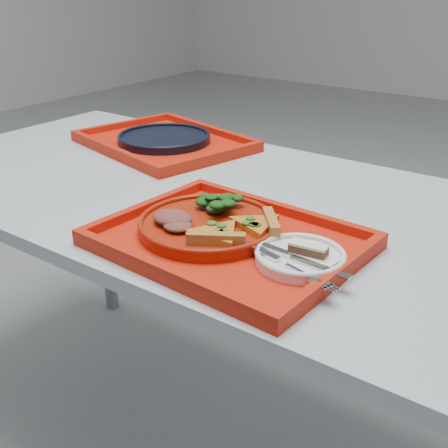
% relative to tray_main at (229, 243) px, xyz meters
% --- Properties ---
extents(ground, '(10.00, 10.00, 0.00)m').
position_rel_tray_main_xyz_m(ground, '(-0.21, 0.20, -0.76)').
color(ground, gray).
rests_on(ground, ground).
extents(table, '(1.60, 0.80, 0.75)m').
position_rel_tray_main_xyz_m(table, '(-0.21, 0.20, -0.08)').
color(table, '#A0A9B4').
rests_on(table, ground).
extents(tray_main, '(0.47, 0.37, 0.01)m').
position_rel_tray_main_xyz_m(tray_main, '(0.00, 0.00, 0.00)').
color(tray_main, red).
rests_on(tray_main, table).
extents(tray_far, '(0.52, 0.44, 0.01)m').
position_rel_tray_main_xyz_m(tray_far, '(-0.52, 0.41, 0.00)').
color(tray_far, red).
rests_on(tray_far, table).
extents(dinner_plate, '(0.26, 0.26, 0.02)m').
position_rel_tray_main_xyz_m(dinner_plate, '(-0.05, 0.01, 0.02)').
color(dinner_plate, '#961C0A').
rests_on(dinner_plate, tray_main).
extents(side_plate, '(0.15, 0.15, 0.01)m').
position_rel_tray_main_xyz_m(side_plate, '(0.15, 0.00, 0.01)').
color(side_plate, white).
rests_on(side_plate, tray_main).
extents(navy_plate, '(0.26, 0.26, 0.02)m').
position_rel_tray_main_xyz_m(navy_plate, '(-0.52, 0.41, 0.01)').
color(navy_plate, black).
rests_on(navy_plate, tray_far).
extents(pizza_slice_a, '(0.14, 0.15, 0.02)m').
position_rel_tray_main_xyz_m(pizza_slice_a, '(-0.00, -0.03, 0.03)').
color(pizza_slice_a, orange).
rests_on(pizza_slice_a, dinner_plate).
extents(pizza_slice_b, '(0.15, 0.14, 0.02)m').
position_rel_tray_main_xyz_m(pizza_slice_b, '(0.03, 0.04, 0.03)').
color(pizza_slice_b, orange).
rests_on(pizza_slice_b, dinner_plate).
extents(salad_heap, '(0.09, 0.08, 0.04)m').
position_rel_tray_main_xyz_m(salad_heap, '(-0.08, 0.07, 0.05)').
color(salad_heap, black).
rests_on(salad_heap, dinner_plate).
extents(meat_portion, '(0.08, 0.06, 0.02)m').
position_rel_tray_main_xyz_m(meat_portion, '(-0.10, -0.03, 0.04)').
color(meat_portion, brown).
rests_on(meat_portion, dinner_plate).
extents(dessert_bar, '(0.07, 0.03, 0.02)m').
position_rel_tray_main_xyz_m(dessert_bar, '(0.15, 0.01, 0.03)').
color(dessert_bar, '#4C2B19').
rests_on(dessert_bar, side_plate).
extents(knife, '(0.19, 0.03, 0.01)m').
position_rel_tray_main_xyz_m(knife, '(0.15, -0.02, 0.02)').
color(knife, silver).
rests_on(knife, side_plate).
extents(fork, '(0.18, 0.07, 0.01)m').
position_rel_tray_main_xyz_m(fork, '(0.14, -0.04, 0.02)').
color(fork, silver).
rests_on(fork, side_plate).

